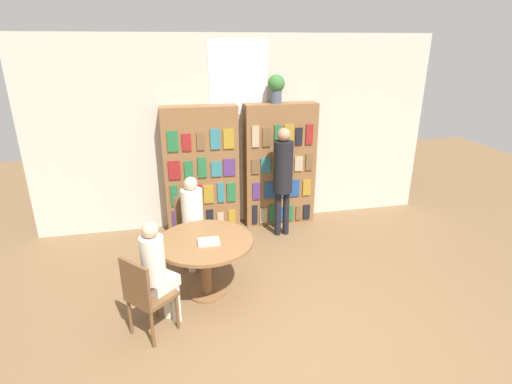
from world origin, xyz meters
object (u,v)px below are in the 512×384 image
at_px(bookshelf_left, 202,170).
at_px(flower_vase, 276,87).
at_px(seated_reader_right, 158,269).
at_px(librarian_standing, 283,172).
at_px(seated_reader_left, 193,216).
at_px(chair_left_side, 192,225).
at_px(chair_near_camera, 145,293).
at_px(reading_table, 205,250).
at_px(bookshelf_right, 280,165).

bearing_deg(bookshelf_left, flower_vase, 0.23).
bearing_deg(seated_reader_right, bookshelf_left, 121.57).
height_order(bookshelf_left, librarian_standing, bookshelf_left).
distance_m(seated_reader_left, librarian_standing, 1.58).
height_order(seated_reader_left, seated_reader_right, seated_reader_left).
distance_m(flower_vase, chair_left_side, 2.44).
bearing_deg(flower_vase, chair_near_camera, -128.78).
bearing_deg(librarian_standing, chair_near_camera, -135.14).
xyz_separation_m(bookshelf_left, seated_reader_right, (-0.66, -2.35, -0.29)).
distance_m(reading_table, chair_near_camera, 0.90).
bearing_deg(reading_table, seated_reader_right, -137.36).
distance_m(bookshelf_right, reading_table, 2.37).
relative_size(bookshelf_right, reading_table, 1.77).
xyz_separation_m(bookshelf_left, reading_table, (-0.14, -1.86, -0.39)).
height_order(bookshelf_right, chair_near_camera, bookshelf_right).
distance_m(reading_table, chair_left_side, 0.90).
xyz_separation_m(bookshelf_right, chair_near_camera, (-2.07, -2.47, -0.48)).
xyz_separation_m(flower_vase, chair_left_side, (-1.43, -0.98, -1.72)).
relative_size(seated_reader_left, seated_reader_right, 1.01).
height_order(bookshelf_left, bookshelf_right, same).
xyz_separation_m(bookshelf_right, seated_reader_right, (-1.93, -2.35, -0.29)).
height_order(bookshelf_right, seated_reader_left, bookshelf_right).
height_order(bookshelf_left, chair_left_side, bookshelf_left).
distance_m(bookshelf_left, librarian_standing, 1.28).
bearing_deg(seated_reader_right, bookshelf_right, 97.91).
relative_size(bookshelf_left, seated_reader_right, 1.60).
xyz_separation_m(chair_near_camera, seated_reader_left, (0.58, 1.32, 0.21)).
distance_m(flower_vase, seated_reader_right, 3.37).
bearing_deg(seated_reader_right, seated_reader_left, 117.17).
height_order(reading_table, seated_reader_right, seated_reader_right).
distance_m(reading_table, seated_reader_left, 0.73).
height_order(seated_reader_right, librarian_standing, librarian_standing).
distance_m(reading_table, librarian_standing, 1.95).
height_order(chair_near_camera, chair_left_side, same).
height_order(chair_near_camera, seated_reader_left, seated_reader_left).
height_order(bookshelf_left, seated_reader_right, bookshelf_left).
bearing_deg(chair_near_camera, flower_vase, 98.57).
relative_size(chair_near_camera, seated_reader_right, 0.73).
relative_size(reading_table, librarian_standing, 0.66).
height_order(bookshelf_left, flower_vase, flower_vase).
xyz_separation_m(seated_reader_right, librarian_standing, (1.84, 1.84, 0.35)).
height_order(bookshelf_right, librarian_standing, bookshelf_right).
bearing_deg(bookshelf_left, bookshelf_right, 0.00).
relative_size(bookshelf_right, chair_near_camera, 2.18).
bearing_deg(chair_left_side, librarian_standing, -168.36).
bearing_deg(bookshelf_left, seated_reader_left, -100.99).
distance_m(chair_near_camera, seated_reader_right, 0.26).
bearing_deg(librarian_standing, bookshelf_left, 157.01).
distance_m(seated_reader_right, librarian_standing, 2.63).
bearing_deg(bookshelf_left, chair_left_side, -104.08).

